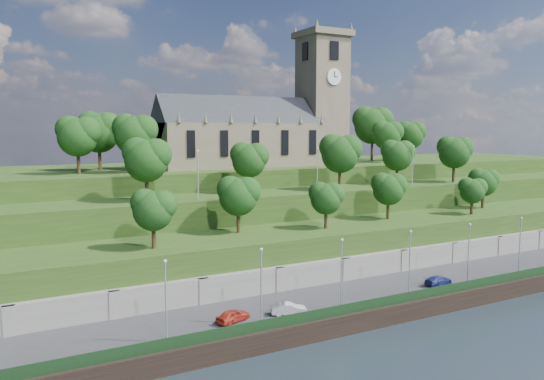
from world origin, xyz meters
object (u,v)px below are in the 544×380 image
car_left (233,316)px  car_middle (289,309)px  church (264,126)px  car_right (438,280)px

car_left → car_middle: (6.20, -0.85, -0.03)m
church → car_left: church is taller
car_middle → car_right: car_middle is taller
car_left → car_middle: bearing=-117.9°
church → car_right: size_ratio=9.41×
car_middle → car_right: size_ratio=0.95×
car_middle → church: bearing=-2.3°
car_left → car_right: (28.67, -0.45, -0.07)m
car_middle → car_right: bearing=-67.2°
car_left → car_right: bearing=-110.9°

